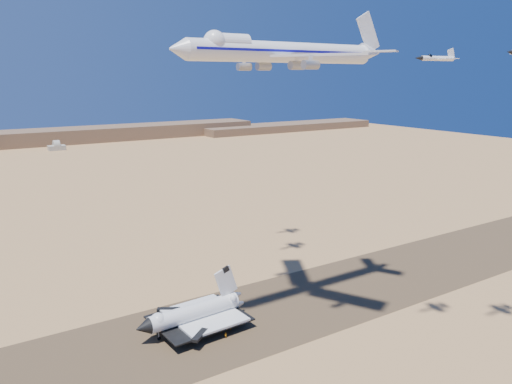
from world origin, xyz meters
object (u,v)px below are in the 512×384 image
shuttle (194,314)px  carrier_747 (278,52)px  chase_jet_a (437,58)px  chase_jet_e (261,54)px  crew_a (231,328)px  crew_c (221,331)px  chase_jet_f (260,58)px  crew_b (226,335)px

shuttle → carrier_747: (28.06, -8.71, 86.25)m
chase_jet_a → chase_jet_e: size_ratio=0.89×
shuttle → chase_jet_a: size_ratio=2.71×
carrier_747 → chase_jet_e: bearing=62.7°
crew_a → chase_jet_e: size_ratio=0.11×
chase_jet_a → chase_jet_e: chase_jet_e is taller
crew_a → crew_c: bearing=110.0°
shuttle → crew_a: 13.42m
carrier_747 → chase_jet_f: carrier_747 is taller
crew_b → chase_jet_e: 112.46m
crew_a → crew_b: (-3.93, -3.53, 0.06)m
carrier_747 → chase_jet_a: (26.62, -39.21, -2.57)m
crew_c → chase_jet_f: (57.88, 65.25, 91.39)m
carrier_747 → chase_jet_e: (22.57, 44.35, 1.40)m
chase_jet_a → chase_jet_e: bearing=99.4°
chase_jet_f → crew_a: bearing=-124.3°
shuttle → crew_b: (6.05, -11.40, -4.26)m
chase_jet_e → chase_jet_f: (13.69, 21.78, -0.69)m
shuttle → crew_b: bearing=-65.4°
chase_jet_a → crew_a: bearing=144.7°
chase_jet_f → carrier_747: bearing=-113.3°
carrier_747 → crew_b: 93.19m
chase_jet_e → chase_jet_f: chase_jet_e is taller
chase_jet_f → crew_c: bearing=-126.1°
carrier_747 → crew_a: size_ratio=45.20×
crew_c → chase_jet_a: bearing=-177.6°
carrier_747 → crew_b: size_ratio=42.26×
carrier_747 → crew_c: carrier_747 is taller
crew_a → chase_jet_f: 124.69m
carrier_747 → chase_jet_a: 47.46m
crew_b → crew_c: (0.38, 3.57, -0.16)m
carrier_747 → chase_jet_a: size_ratio=5.53×
crew_b → chase_jet_a: (48.63, -36.53, 87.95)m
crew_c → crew_a: bearing=-138.5°
crew_b → chase_jet_e: chase_jet_e is taller
shuttle → carrier_747: 91.12m
carrier_747 → crew_a: 92.37m
crew_a → crew_c: size_ratio=1.12×
crew_c → chase_jet_a: (48.24, -40.09, 88.11)m
crew_a → crew_b: bearing=152.5°
crew_a → chase_jet_e: chase_jet_e is taller
shuttle → carrier_747: size_ratio=0.49×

